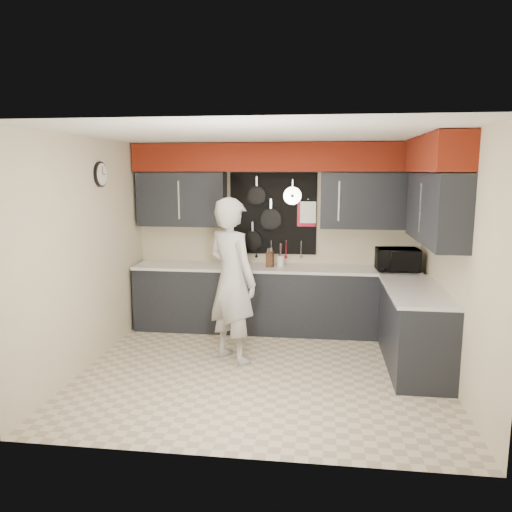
# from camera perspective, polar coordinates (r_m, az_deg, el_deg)

# --- Properties ---
(ground) EXTENTS (4.00, 4.00, 0.00)m
(ground) POSITION_cam_1_polar(r_m,az_deg,el_deg) (5.76, 0.75, -12.97)
(ground) COLOR beige
(ground) RESTS_ON ground
(back_wall_assembly) EXTENTS (4.00, 0.36, 2.60)m
(back_wall_assembly) POSITION_cam_1_polar(r_m,az_deg,el_deg) (6.91, 2.40, 7.95)
(back_wall_assembly) COLOR beige
(back_wall_assembly) RESTS_ON ground
(right_wall_assembly) EXTENTS (0.36, 3.50, 2.60)m
(right_wall_assembly) POSITION_cam_1_polar(r_m,az_deg,el_deg) (5.69, 20.11, 6.31)
(right_wall_assembly) COLOR beige
(right_wall_assembly) RESTS_ON ground
(left_wall_assembly) EXTENTS (0.05, 3.50, 2.60)m
(left_wall_assembly) POSITION_cam_1_polar(r_m,az_deg,el_deg) (5.97, -18.60, 0.65)
(left_wall_assembly) COLOR beige
(left_wall_assembly) RESTS_ON ground
(base_cabinets) EXTENTS (3.95, 2.20, 0.92)m
(base_cabinets) POSITION_cam_1_polar(r_m,az_deg,el_deg) (6.65, 6.10, -5.72)
(base_cabinets) COLOR black
(base_cabinets) RESTS_ON ground
(microwave) EXTENTS (0.56, 0.40, 0.30)m
(microwave) POSITION_cam_1_polar(r_m,az_deg,el_deg) (6.81, 15.85, -0.40)
(microwave) COLOR black
(microwave) RESTS_ON base_cabinets
(knife_block) EXTENTS (0.11, 0.11, 0.21)m
(knife_block) POSITION_cam_1_polar(r_m,az_deg,el_deg) (6.83, 1.59, -0.39)
(knife_block) COLOR #361D11
(knife_block) RESTS_ON base_cabinets
(utensil_crock) EXTENTS (0.11, 0.11, 0.14)m
(utensil_crock) POSITION_cam_1_polar(r_m,az_deg,el_deg) (6.91, 2.77, -0.55)
(utensil_crock) COLOR silver
(utensil_crock) RESTS_ON base_cabinets
(coffee_maker) EXTENTS (0.25, 0.28, 0.37)m
(coffee_maker) POSITION_cam_1_polar(r_m,az_deg,el_deg) (6.91, -2.25, 0.45)
(coffee_maker) COLOR black
(coffee_maker) RESTS_ON base_cabinets
(person) EXTENTS (0.84, 0.80, 1.93)m
(person) POSITION_cam_1_polar(r_m,az_deg,el_deg) (5.80, -2.77, -2.83)
(person) COLOR #A1A19F
(person) RESTS_ON ground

